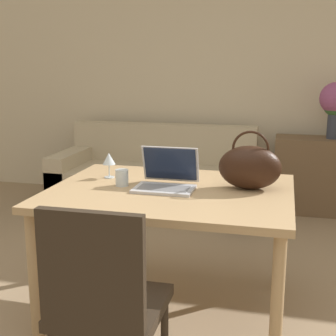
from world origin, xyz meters
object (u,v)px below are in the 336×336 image
at_px(couch, 156,181).
at_px(drinking_glass, 122,178).
at_px(laptop, 167,177).
at_px(flower_vase, 336,102).
at_px(handbag, 250,167).
at_px(wine_glass, 109,160).
at_px(chair, 104,299).

bearing_deg(couch, drinking_glass, -79.95).
height_order(couch, laptop, laptop).
distance_m(drinking_glass, flower_vase, 2.60).
height_order(couch, drinking_glass, drinking_glass).
xyz_separation_m(drinking_glass, flower_vase, (1.34, 2.21, 0.28)).
distance_m(couch, drinking_glass, 2.07).
relative_size(laptop, handbag, 0.95).
relative_size(laptop, flower_vase, 0.62).
distance_m(couch, wine_glass, 1.92).
bearing_deg(couch, laptop, -72.61).
bearing_deg(wine_glass, drinking_glass, -49.37).
distance_m(laptop, drinking_glass, 0.26).
relative_size(wine_glass, flower_vase, 0.29).
height_order(wine_glass, handbag, handbag).
relative_size(handbag, flower_vase, 0.65).
distance_m(wine_glass, flower_vase, 2.54).
xyz_separation_m(chair, laptop, (0.04, 0.88, 0.30)).
bearing_deg(laptop, flower_vase, 63.56).
relative_size(drinking_glass, wine_glass, 0.61).
bearing_deg(flower_vase, laptop, -116.44).
xyz_separation_m(drinking_glass, wine_glass, (-0.14, 0.16, 0.07)).
bearing_deg(drinking_glass, couch, 100.05).
xyz_separation_m(handbag, flower_vase, (0.63, 2.10, 0.20)).
bearing_deg(couch, chair, -78.59).
relative_size(drinking_glass, handbag, 0.27).
distance_m(laptop, flower_vase, 2.45).
bearing_deg(laptop, wine_glass, 161.23).
relative_size(couch, drinking_glass, 20.73).
relative_size(chair, wine_glass, 5.93).
bearing_deg(laptop, couch, 107.39).
bearing_deg(chair, handbag, 62.29).
xyz_separation_m(couch, wine_glass, (0.21, -1.81, 0.59)).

